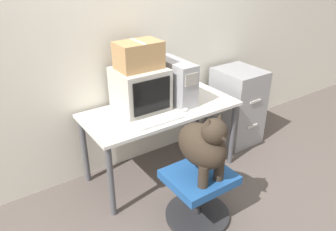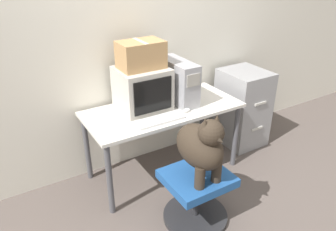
% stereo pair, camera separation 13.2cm
% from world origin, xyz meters
% --- Properties ---
extents(ground_plane, '(12.00, 12.00, 0.00)m').
position_xyz_m(ground_plane, '(0.00, 0.00, 0.00)').
color(ground_plane, '#564C47').
extents(wall_back, '(8.00, 0.05, 2.60)m').
position_xyz_m(wall_back, '(0.00, 0.73, 1.30)').
color(wall_back, silver).
rests_on(wall_back, ground_plane).
extents(desk, '(1.45, 0.66, 0.71)m').
position_xyz_m(desk, '(0.00, 0.33, 0.63)').
color(desk, silver).
rests_on(desk, ground_plane).
extents(crt_monitor, '(0.44, 0.41, 0.38)m').
position_xyz_m(crt_monitor, '(-0.16, 0.43, 0.90)').
color(crt_monitor, '#B7B2A8').
rests_on(crt_monitor, desk).
extents(pc_tower, '(0.18, 0.50, 0.40)m').
position_xyz_m(pc_tower, '(0.20, 0.40, 0.91)').
color(pc_tower, '#99999E').
rests_on(pc_tower, desk).
extents(keyboard, '(0.43, 0.15, 0.03)m').
position_xyz_m(keyboard, '(-0.16, 0.12, 0.72)').
color(keyboard, silver).
rests_on(keyboard, desk).
extents(computer_mouse, '(0.07, 0.04, 0.04)m').
position_xyz_m(computer_mouse, '(0.13, 0.14, 0.73)').
color(computer_mouse, silver).
rests_on(computer_mouse, desk).
extents(office_chair, '(0.54, 0.54, 0.44)m').
position_xyz_m(office_chair, '(-0.11, -0.37, 0.24)').
color(office_chair, '#262628').
rests_on(office_chair, ground_plane).
extents(dog, '(0.28, 0.48, 0.56)m').
position_xyz_m(dog, '(-0.11, -0.41, 0.73)').
color(dog, '#33281E').
rests_on(dog, office_chair).
extents(filing_cabinet, '(0.45, 0.51, 0.86)m').
position_xyz_m(filing_cabinet, '(1.06, 0.39, 0.43)').
color(filing_cabinet, gray).
rests_on(filing_cabinet, ground_plane).
extents(cardboard_box, '(0.38, 0.26, 0.24)m').
position_xyz_m(cardboard_box, '(-0.16, 0.44, 1.21)').
color(cardboard_box, '#A87F51').
rests_on(cardboard_box, crt_monitor).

